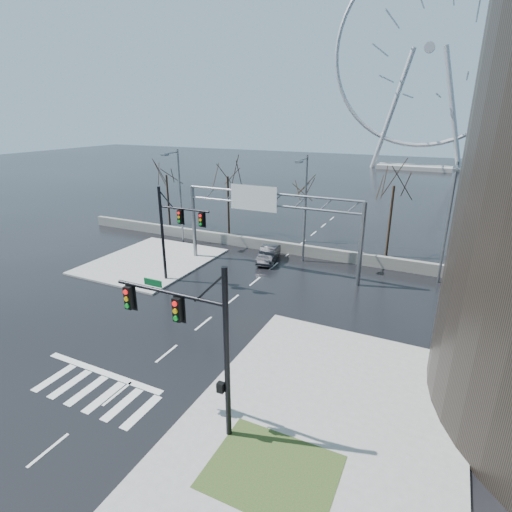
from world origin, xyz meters
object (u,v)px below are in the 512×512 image
Objects in this scene: car at (269,254)px; signal_mast_near at (197,333)px; signal_mast_far at (173,227)px; sign_gantry at (266,214)px; ferris_wheel at (429,56)px.

signal_mast_near is at bearing -84.68° from car.
signal_mast_far is 8.14m from sign_gantry.
ferris_wheel reaches higher than sign_gantry.
sign_gantry is 82.91m from ferris_wheel.
sign_gantry is 4.95m from car.
signal_mast_far is 89.30m from ferris_wheel.
car is at bearing -94.38° from ferris_wheel.
signal_mast_near is at bearing -49.74° from signal_mast_far.
signal_mast_near reaches higher than sign_gantry.
car is at bearing 106.45° from sign_gantry.
ferris_wheel is at bearing 90.08° from signal_mast_near.
signal_mast_near is 17.03m from signal_mast_far.
sign_gantry is (-5.52, 19.00, 0.31)m from signal_mast_near.
signal_mast_far reaches higher than sign_gantry.
car is (-5.98, -78.00, -25.42)m from ferris_wheel.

